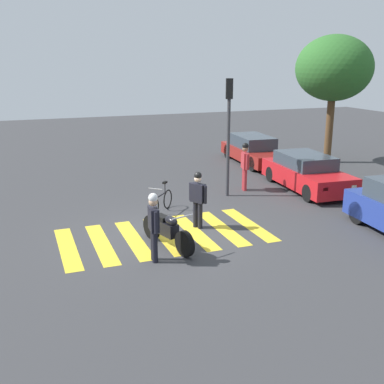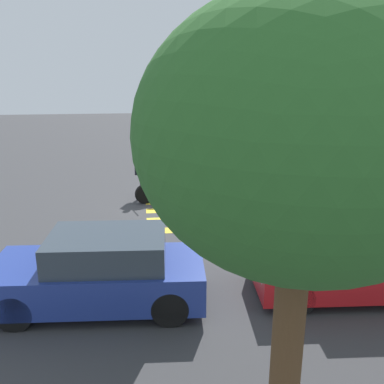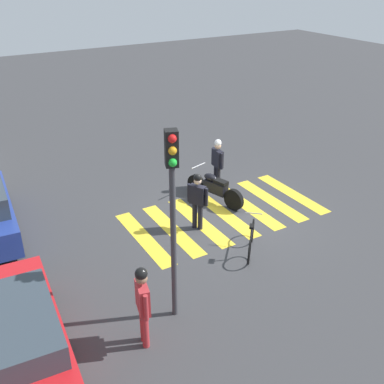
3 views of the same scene
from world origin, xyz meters
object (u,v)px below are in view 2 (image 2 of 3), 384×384
at_px(police_motorcycle, 166,188).
at_px(traffic_light_pole, 319,135).
at_px(officer_on_foot, 202,183).
at_px(car_red_convertible, 362,263).
at_px(car_blue_hatchback, 101,272).
at_px(leaning_bicycle, 249,194).
at_px(officer_by_motorcycle, 144,170).
at_px(pedestrian_bystander, 344,208).

height_order(police_motorcycle, traffic_light_pole, traffic_light_pole).
distance_m(officer_on_foot, car_red_convertible, 6.10).
bearing_deg(car_red_convertible, car_blue_hatchback, -1.18).
relative_size(police_motorcycle, traffic_light_pole, 0.52).
relative_size(leaning_bicycle, car_blue_hatchback, 0.30).
xyz_separation_m(leaning_bicycle, traffic_light_pole, (-1.10, 2.88, 2.47)).
distance_m(police_motorcycle, officer_on_foot, 1.79).
distance_m(officer_on_foot, officer_by_motorcycle, 2.66).
bearing_deg(pedestrian_bystander, car_blue_hatchback, 19.89).
relative_size(police_motorcycle, officer_on_foot, 1.27).
height_order(police_motorcycle, car_red_convertible, car_red_convertible).
height_order(leaning_bicycle, officer_by_motorcycle, officer_by_motorcycle).
xyz_separation_m(police_motorcycle, car_red_convertible, (-3.71, 6.82, 0.18)).
bearing_deg(police_motorcycle, pedestrian_bystander, 134.27).
distance_m(leaning_bicycle, car_red_convertible, 6.18).
height_order(leaning_bicycle, pedestrian_bystander, pedestrian_bystander).
relative_size(car_red_convertible, car_blue_hatchback, 1.06).
bearing_deg(officer_by_motorcycle, officer_on_foot, 134.72).
distance_m(police_motorcycle, car_red_convertible, 7.77).
height_order(pedestrian_bystander, car_red_convertible, pedestrian_bystander).
xyz_separation_m(officer_on_foot, car_red_convertible, (-2.59, 5.51, -0.33)).
xyz_separation_m(police_motorcycle, officer_by_motorcycle, (0.75, -0.58, 0.54)).
height_order(officer_by_motorcycle, car_blue_hatchback, officer_by_motorcycle).
bearing_deg(leaning_bicycle, officer_on_foot, 19.10).
height_order(police_motorcycle, car_blue_hatchback, car_blue_hatchback).
height_order(car_blue_hatchback, traffic_light_pole, traffic_light_pole).
relative_size(leaning_bicycle, traffic_light_pole, 0.31).
relative_size(leaning_bicycle, officer_on_foot, 0.75).
distance_m(officer_on_foot, pedestrian_bystander, 4.59).
relative_size(officer_on_foot, car_red_convertible, 0.38).
height_order(police_motorcycle, officer_on_foot, officer_on_foot).
relative_size(pedestrian_bystander, car_blue_hatchback, 0.43).
bearing_deg(traffic_light_pole, car_red_convertible, 85.66).
relative_size(police_motorcycle, car_blue_hatchback, 0.51).
bearing_deg(officer_by_motorcycle, pedestrian_bystander, 135.34).
xyz_separation_m(officer_on_foot, traffic_light_pole, (-2.84, 2.28, 1.86)).
bearing_deg(pedestrian_bystander, officer_on_foot, -44.29).
relative_size(officer_by_motorcycle, traffic_light_pole, 0.42).
bearing_deg(leaning_bicycle, officer_by_motorcycle, -19.63).
xyz_separation_m(police_motorcycle, traffic_light_pole, (-3.96, 3.58, 2.37)).
bearing_deg(police_motorcycle, leaning_bicycle, 166.09).
xyz_separation_m(police_motorcycle, officer_on_foot, (-1.12, 1.31, 0.51)).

